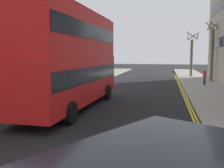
% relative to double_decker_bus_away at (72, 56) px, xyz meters
% --- Properties ---
extents(sidewalk_left, '(4.00, 80.00, 0.14)m').
position_rel_double_decker_bus_away_xyz_m(sidewalk_left, '(-4.07, 2.22, -2.96)').
color(sidewalk_left, gray).
rests_on(sidewalk_left, ground).
extents(kerb_line_outer, '(0.10, 56.00, 0.01)m').
position_rel_double_decker_bus_away_xyz_m(kerb_line_outer, '(6.83, 0.22, -3.03)').
color(kerb_line_outer, yellow).
rests_on(kerb_line_outer, ground).
extents(kerb_line_inner, '(0.10, 56.00, 0.01)m').
position_rel_double_decker_bus_away_xyz_m(kerb_line_inner, '(6.67, 0.22, -3.03)').
color(kerb_line_inner, yellow).
rests_on(kerb_line_inner, ground).
extents(double_decker_bus_away, '(3.00, 10.86, 5.64)m').
position_rel_double_decker_bus_away_xyz_m(double_decker_bus_away, '(0.00, 0.00, 0.00)').
color(double_decker_bus_away, red).
rests_on(double_decker_bus_away, ground).
extents(pedestrian_far, '(0.34, 0.22, 1.62)m').
position_rel_double_decker_bus_away_xyz_m(pedestrian_far, '(9.11, 12.90, -2.04)').
color(pedestrian_far, '#2D2D38').
rests_on(pedestrian_far, sidewalk_right).
extents(street_tree_near, '(1.83, 1.84, 6.88)m').
position_rel_double_decker_bus_away_xyz_m(street_tree_near, '(10.42, 17.19, 0.39)').
color(street_tree_near, '#6B6047').
rests_on(street_tree_near, sidewalk_right).
extents(street_tree_mid, '(1.62, 1.62, 6.18)m').
position_rel_double_decker_bus_away_xyz_m(street_tree_mid, '(8.80, 23.91, 0.04)').
color(street_tree_mid, '#6B6047').
rests_on(street_tree_mid, sidewalk_right).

